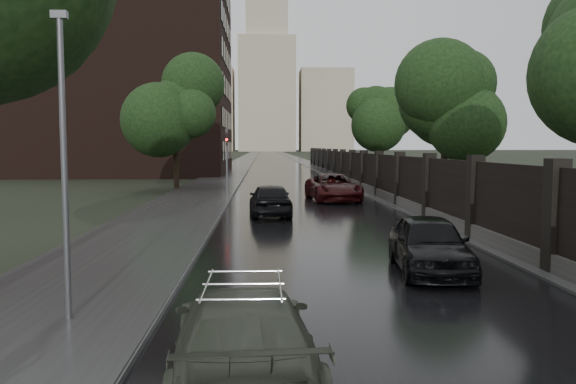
{
  "coord_description": "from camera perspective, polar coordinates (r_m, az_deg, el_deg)",
  "views": [
    {
      "loc": [
        -2.2,
        -7.66,
        2.99
      ],
      "look_at": [
        -1.4,
        10.41,
        1.5
      ],
      "focal_mm": 35.0,
      "sensor_mm": 36.0,
      "label": 1
    }
  ],
  "objects": [
    {
      "name": "ground",
      "position": [
        8.52,
        13.14,
        -15.98
      ],
      "size": [
        800.0,
        800.0,
        0.0
      ],
      "primitive_type": "plane",
      "color": "black",
      "rests_on": "ground"
    },
    {
      "name": "road",
      "position": [
        197.7,
        -1.91,
        3.85
      ],
      "size": [
        8.0,
        420.0,
        0.02
      ],
      "primitive_type": "cube",
      "color": "black",
      "rests_on": "ground"
    },
    {
      "name": "sidewalk_left",
      "position": [
        197.72,
        -3.65,
        3.86
      ],
      "size": [
        4.0,
        420.0,
        0.16
      ],
      "primitive_type": "cube",
      "color": "#2D2D2D",
      "rests_on": "ground"
    },
    {
      "name": "verge_right",
      "position": [
        197.83,
        -0.31,
        3.86
      ],
      "size": [
        3.0,
        420.0,
        0.08
      ],
      "primitive_type": "cube",
      "color": "#2D2D2D",
      "rests_on": "ground"
    },
    {
      "name": "fence_right",
      "position": [
        40.3,
        7.18,
        1.86
      ],
      "size": [
        0.45,
        75.72,
        2.7
      ],
      "color": "#383533",
      "rests_on": "ground"
    },
    {
      "name": "tree_left_far",
      "position": [
        38.17,
        -11.38,
        8.0
      ],
      "size": [
        4.25,
        4.25,
        7.39
      ],
      "color": "black",
      "rests_on": "ground"
    },
    {
      "name": "tree_right_b",
      "position": [
        31.27,
        15.7,
        8.13
      ],
      "size": [
        4.08,
        4.08,
        7.01
      ],
      "color": "black",
      "rests_on": "ground"
    },
    {
      "name": "tree_right_c",
      "position": [
        48.68,
        9.02,
        6.96
      ],
      "size": [
        4.08,
        4.08,
        7.01
      ],
      "color": "black",
      "rests_on": "ground"
    },
    {
      "name": "lamp_post",
      "position": [
        9.71,
        -21.79,
        2.48
      ],
      "size": [
        0.25,
        0.12,
        5.11
      ],
      "color": "#59595E",
      "rests_on": "ground"
    },
    {
      "name": "traffic_light",
      "position": [
        32.73,
        -6.23,
        3.65
      ],
      "size": [
        0.16,
        0.32,
        4.0
      ],
      "color": "#59595E",
      "rests_on": "ground"
    },
    {
      "name": "brick_building",
      "position": [
        62.11,
        -17.59,
        10.98
      ],
      "size": [
        24.0,
        18.0,
        20.0
      ],
      "primitive_type": "cube",
      "color": "black",
      "rests_on": "ground"
    },
    {
      "name": "stalinist_tower",
      "position": [
        309.7,
        -2.16,
        11.27
      ],
      "size": [
        92.0,
        30.0,
        159.0
      ],
      "color": "tan",
      "rests_on": "ground"
    },
    {
      "name": "volga_sedan",
      "position": [
        7.23,
        -4.52,
        -14.46
      ],
      "size": [
        2.03,
        4.38,
        1.24
      ],
      "primitive_type": "imported",
      "rotation": [
        0.0,
        0.0,
        3.21
      ],
      "color": "#3E4336",
      "rests_on": "ground"
    },
    {
      "name": "hatchback_left",
      "position": [
        23.79,
        -1.82,
        -0.78
      ],
      "size": [
        1.91,
        4.28,
        1.43
      ],
      "primitive_type": "imported",
      "rotation": [
        0.0,
        0.0,
        3.19
      ],
      "color": "black",
      "rests_on": "ground"
    },
    {
      "name": "car_right_near",
      "position": [
        13.71,
        14.16,
        -5.14
      ],
      "size": [
        1.98,
        4.13,
        1.36
      ],
      "primitive_type": "imported",
      "rotation": [
        0.0,
        0.0,
        -0.1
      ],
      "color": "black",
      "rests_on": "ground"
    },
    {
      "name": "car_right_far",
      "position": [
        30.6,
        4.61,
        0.47
      ],
      "size": [
        2.87,
        5.49,
        1.47
      ],
      "primitive_type": "imported",
      "rotation": [
        0.0,
        0.0,
        0.08
      ],
      "color": "black",
      "rests_on": "ground"
    }
  ]
}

